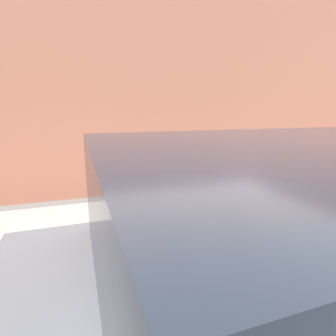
{
  "coord_description": "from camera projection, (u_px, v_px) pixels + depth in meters",
  "views": [
    {
      "loc": [
        -0.81,
        -1.57,
        1.89
      ],
      "look_at": [
        0.12,
        1.23,
        1.25
      ],
      "focal_mm": 28.0,
      "sensor_mm": 36.0,
      "label": 1
    }
  ],
  "objects": [
    {
      "name": "parking_meter",
      "position": [
        168.0,
        171.0,
        3.03
      ],
      "size": [
        0.2,
        0.13,
        1.54
      ],
      "color": "gray",
      "rests_on": "sidewalk"
    },
    {
      "name": "sidewalk",
      "position": [
        141.0,
        230.0,
        4.14
      ],
      "size": [
        24.0,
        2.8,
        0.12
      ],
      "color": "#9E9B96",
      "rests_on": "ground_plane"
    },
    {
      "name": "building_facade",
      "position": [
        116.0,
        75.0,
        5.66
      ],
      "size": [
        24.0,
        0.3,
        5.3
      ],
      "color": "#935642",
      "rests_on": "ground_plane"
    }
  ]
}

